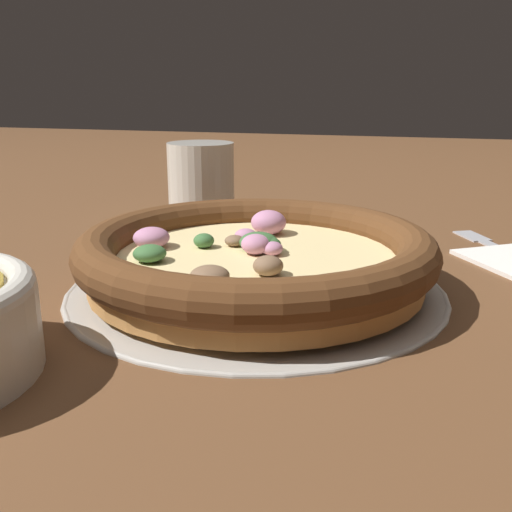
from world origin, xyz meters
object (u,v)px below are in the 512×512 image
object	(u,v)px
pizza	(255,255)
drinking_cup	(201,182)
fork	(497,247)
pizza_tray	(256,286)

from	to	relation	value
pizza	drinking_cup	distance (m)	0.27
drinking_cup	fork	world-z (taller)	drinking_cup
pizza_tray	fork	world-z (taller)	pizza_tray
pizza	fork	size ratio (longest dim) A/B	1.89
drinking_cup	fork	size ratio (longest dim) A/B	0.62
drinking_cup	pizza	bearing A→B (deg)	30.51
pizza_tray	pizza	xyz separation A→B (m)	(-0.00, -0.00, 0.03)
pizza	fork	xyz separation A→B (m)	(-0.19, 0.20, -0.03)
pizza	pizza_tray	bearing A→B (deg)	84.31
pizza	drinking_cup	world-z (taller)	drinking_cup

